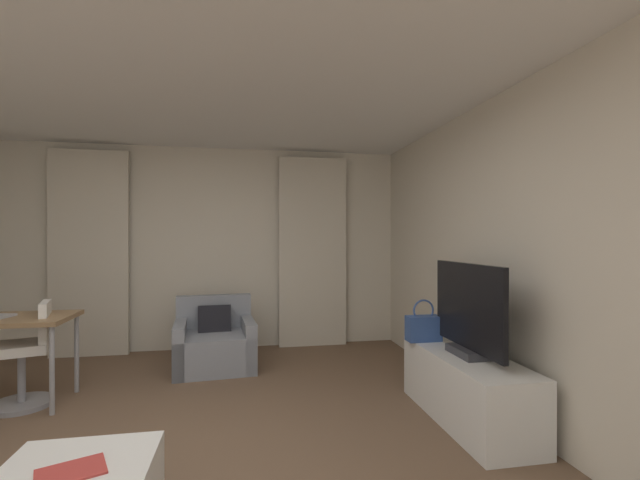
{
  "coord_description": "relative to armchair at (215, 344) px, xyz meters",
  "views": [
    {
      "loc": [
        0.47,
        -2.58,
        1.43
      ],
      "look_at": [
        1.19,
        1.35,
        1.41
      ],
      "focal_mm": 23.47,
      "sensor_mm": 36.0,
      "label": 1
    }
  ],
  "objects": [
    {
      "name": "wall_right",
      "position": [
        2.38,
        -2.16,
        1.04
      ],
      "size": [
        0.06,
        6.12,
        2.6
      ],
      "color": "beige",
      "rests_on": "ground"
    },
    {
      "name": "magazine_open",
      "position": [
        -0.45,
        -2.7,
        0.12
      ],
      "size": [
        0.34,
        0.29,
        0.01
      ],
      "color": "#B73833",
      "rests_on": "coffee_table"
    },
    {
      "name": "curtain_left_panel",
      "position": [
        -1.53,
        0.74,
        0.99
      ],
      "size": [
        0.9,
        0.06,
        2.5
      ],
      "color": "beige",
      "rests_on": "ground"
    },
    {
      "name": "ceiling",
      "position": [
        -0.15,
        -2.16,
        2.37
      ],
      "size": [
        5.12,
        6.12,
        0.06
      ],
      "primitive_type": "cube",
      "color": "white",
      "rests_on": "wall_left"
    },
    {
      "name": "armchair",
      "position": [
        0.0,
        0.0,
        0.0
      ],
      "size": [
        0.91,
        0.85,
        0.76
      ],
      "color": "gray",
      "rests_on": "ground"
    },
    {
      "name": "tv_flatscreen",
      "position": [
        2.03,
        -1.76,
        0.59
      ],
      "size": [
        0.2,
        0.96,
        0.72
      ],
      "color": "#333338",
      "rests_on": "tv_console"
    },
    {
      "name": "tv_console",
      "position": [
        2.03,
        -1.74,
        -0.0
      ],
      "size": [
        0.49,
        1.34,
        0.52
      ],
      "color": "white",
      "rests_on": "ground"
    },
    {
      "name": "handbag_primary",
      "position": [
        1.89,
        -1.26,
        0.38
      ],
      "size": [
        0.3,
        0.14,
        0.37
      ],
      "color": "#335193",
      "rests_on": "tv_console"
    },
    {
      "name": "wall_window",
      "position": [
        -0.15,
        0.87,
        1.04
      ],
      "size": [
        5.12,
        0.06,
        2.6
      ],
      "color": "beige",
      "rests_on": "ground"
    },
    {
      "name": "curtain_right_panel",
      "position": [
        1.22,
        0.74,
        0.99
      ],
      "size": [
        0.9,
        0.06,
        2.5
      ],
      "color": "beige",
      "rests_on": "ground"
    },
    {
      "name": "desk_chair",
      "position": [
        -1.51,
        -0.79,
        0.13
      ],
      "size": [
        0.5,
        0.5,
        0.88
      ],
      "color": "gray",
      "rests_on": "ground"
    }
  ]
}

